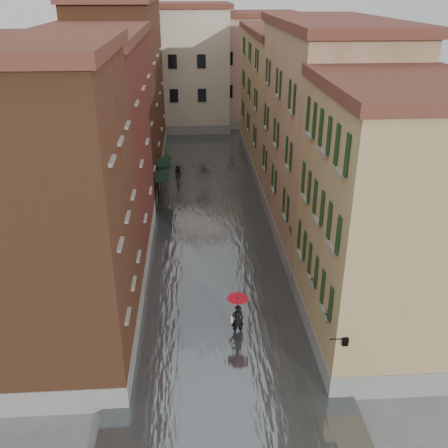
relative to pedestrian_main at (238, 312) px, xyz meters
name	(u,v)px	position (x,y,z in m)	size (l,w,h in m)	color
ground	(221,316)	(-0.69, 1.51, -1.30)	(120.00, 120.00, 0.00)	#5E5F61
floodwater	(210,210)	(-0.69, 14.51, -1.20)	(10.00, 60.00, 0.20)	#505659
building_left_near	(52,221)	(-7.69, -0.49, 5.20)	(6.00, 8.00, 13.00)	brown
building_left_mid	(97,148)	(-7.69, 10.51, 4.95)	(6.00, 14.00, 12.50)	#5B281C
building_left_far	(124,89)	(-7.69, 25.51, 5.70)	(6.00, 16.00, 14.00)	brown
building_right_near	(386,227)	(6.31, -0.49, 4.45)	(6.00, 8.00, 11.50)	#A38254
building_right_mid	(324,139)	(6.31, 10.51, 5.20)	(6.00, 14.00, 13.00)	tan
building_right_far	(282,101)	(6.31, 25.51, 4.45)	(6.00, 16.00, 11.50)	#A38254
building_end_cream	(174,70)	(-3.69, 39.51, 5.20)	(12.00, 9.00, 13.00)	beige
building_end_pink	(251,71)	(5.31, 41.51, 4.70)	(10.00, 9.00, 12.00)	tan
awning_near	(162,175)	(-4.18, 15.75, 1.17)	(1.09, 3.16, 2.80)	black
awning_far	(164,164)	(-4.18, 18.30, 1.17)	(1.09, 3.29, 2.80)	black
wall_lantern	(344,341)	(3.64, -4.49, 1.70)	(0.71, 0.22, 0.35)	black
window_planters	(312,266)	(3.43, 0.29, 2.21)	(0.59, 8.66, 0.84)	brown
pedestrian_main	(238,312)	(0.00, 0.00, 0.00)	(1.05, 1.05, 2.06)	black
pedestrian_far	(179,174)	(-3.13, 20.97, -0.60)	(0.68, 0.53, 1.40)	black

